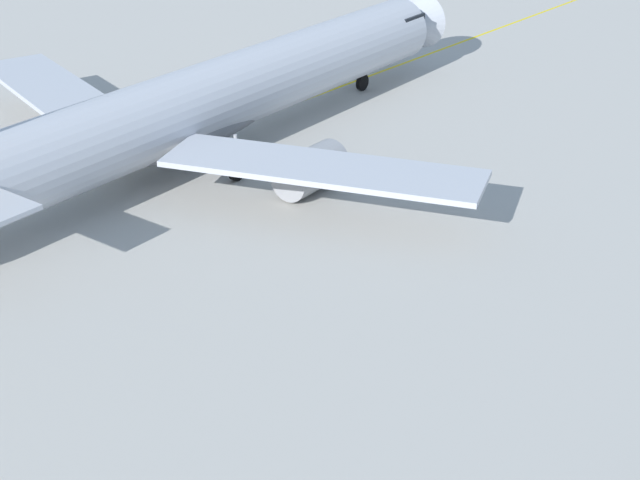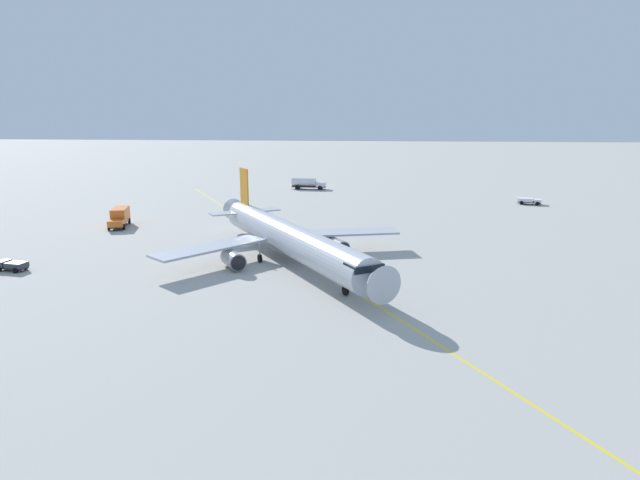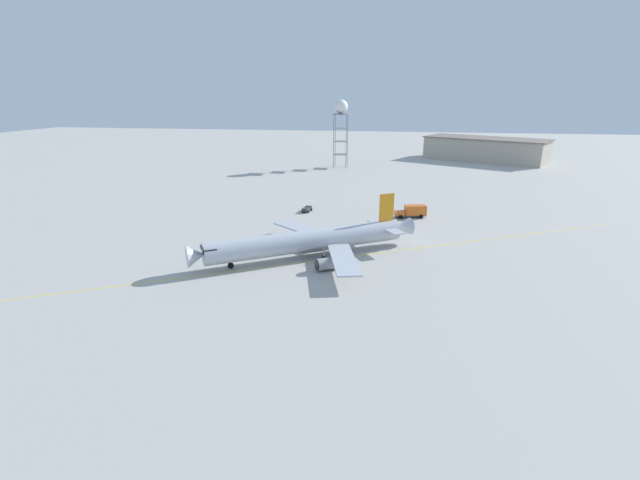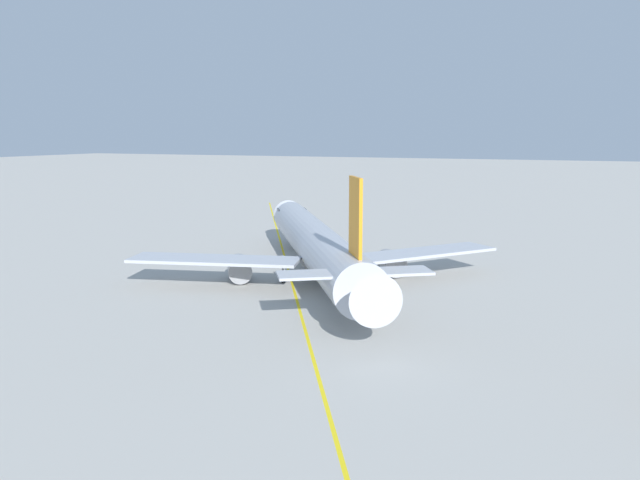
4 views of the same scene
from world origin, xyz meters
The scene contains 7 objects.
ground_plane centered at (0.00, 0.00, 0.00)m, with size 600.00×600.00×0.00m, color #ADAAA3.
airliner_main centered at (3.08, -2.50, 3.06)m, with size 30.80×39.66×10.86m.
catering_truck_truck centered at (-29.34, 17.44, 1.66)m, with size 4.27×8.08×3.10m.
baggage_truck_truck centered at (-30.62, -9.76, 0.71)m, with size 3.89×2.43×1.22m.
radar_tower centered at (-107.02, -10.49, 23.11)m, with size 6.06×6.06×27.36m.
terminal_shed centered at (-138.08, 53.18, 5.21)m, with size 43.50×57.40×10.38m.
taxiway_centreline centered at (3.39, 2.15, 0.00)m, with size 69.53×124.49×0.01m.
Camera 3 is at (81.66, 12.75, 29.54)m, focal length 25.15 mm.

